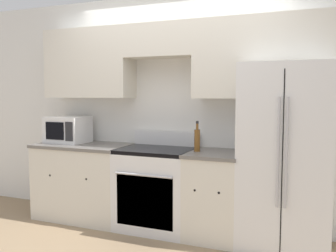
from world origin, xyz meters
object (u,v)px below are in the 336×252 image
refrigerator (286,156)px  microwave (68,130)px  bottle (197,139)px  oven_range (156,188)px

refrigerator → microwave: size_ratio=3.81×
refrigerator → bottle: bearing=-176.5°
microwave → bottle: bearing=-2.3°
oven_range → microwave: size_ratio=2.26×
oven_range → refrigerator: (1.34, 0.03, 0.43)m
refrigerator → bottle: 0.88m
oven_range → refrigerator: size_ratio=0.59×
bottle → microwave: bearing=177.7°
bottle → refrigerator: bearing=3.5°
oven_range → refrigerator: 1.41m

